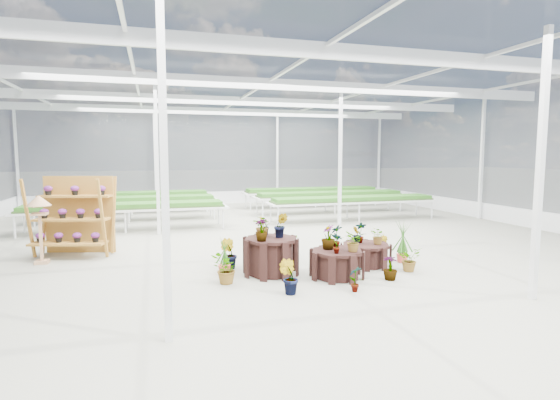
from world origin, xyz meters
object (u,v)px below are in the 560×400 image
object	(u,v)px
plinth_tall	(271,256)
plinth_low	(366,255)
bird_table	(40,230)
plinth_mid	(337,264)
shelf_rack	(73,217)

from	to	relation	value
plinth_tall	plinth_low	distance (m)	2.21
plinth_low	bird_table	distance (m)	7.27
plinth_mid	plinth_low	size ratio (longest dim) A/B	0.98
plinth_low	plinth_mid	bearing A→B (deg)	-145.01
plinth_tall	shelf_rack	world-z (taller)	shelf_rack
plinth_mid	plinth_low	world-z (taller)	plinth_mid
plinth_mid	bird_table	world-z (taller)	bird_table
shelf_rack	bird_table	xyz separation A→B (m)	(-0.57, -0.60, -0.18)
plinth_tall	shelf_rack	size ratio (longest dim) A/B	0.58
shelf_rack	bird_table	size ratio (longest dim) A/B	1.24
plinth_mid	shelf_rack	bearing A→B (deg)	146.83
bird_table	shelf_rack	bearing A→B (deg)	60.48
bird_table	plinth_mid	bearing A→B (deg)	-11.91
plinth_mid	bird_table	distance (m)	6.60
shelf_rack	bird_table	bearing A→B (deg)	-118.85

